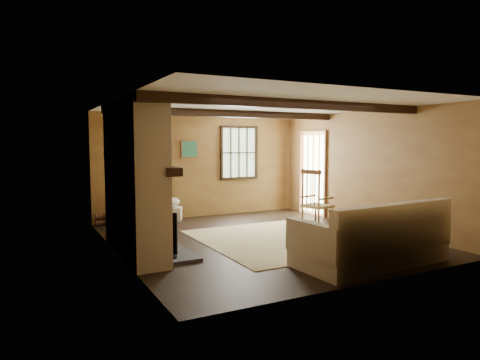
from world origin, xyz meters
TOP-DOWN VIEW (x-y plane):
  - ground at (0.00, 0.00)m, footprint 5.50×5.50m
  - room_envelope at (0.22, 0.26)m, footprint 5.02×5.52m
  - fireplace at (-2.23, -0.00)m, footprint 1.02×2.30m
  - rug at (0.20, -0.20)m, footprint 2.50×3.00m
  - rocking_chair at (1.45, 0.24)m, footprint 0.97×0.65m
  - sofa at (0.66, -2.15)m, footprint 2.34×1.15m
  - firewood_pile at (-2.09, 2.59)m, footprint 0.71×0.13m
  - laundry_basket at (-0.84, 2.55)m, footprint 0.61×0.56m
  - basket_pillow at (-0.84, 2.55)m, footprint 0.53×0.47m
  - armchair at (-1.52, 2.08)m, footprint 1.04×1.04m

SIDE VIEW (x-z plane):
  - ground at x=0.00m, z-range 0.00..0.00m
  - rug at x=0.20m, z-range 0.00..0.01m
  - firewood_pile at x=-2.09m, z-range 0.00..0.26m
  - laundry_basket at x=-0.84m, z-range 0.00..0.30m
  - sofa at x=0.66m, z-range -0.13..0.79m
  - armchair at x=-1.52m, z-range 0.00..0.71m
  - basket_pillow at x=-0.84m, z-range 0.30..0.52m
  - rocking_chair at x=1.45m, z-range -0.10..1.13m
  - fireplace at x=-2.23m, z-range -0.10..2.30m
  - room_envelope at x=0.22m, z-range 0.41..2.85m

